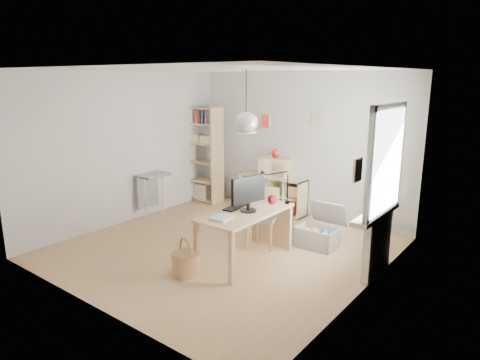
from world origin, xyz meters
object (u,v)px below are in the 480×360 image
Objects in this scene: storage_chest at (319,232)px; monitor at (248,192)px; cube_shelf at (272,196)px; desk at (246,217)px; chair at (263,213)px; drawer_chest at (276,167)px; tall_bookshelf at (203,151)px.

monitor is (-0.54, -1.15, 0.82)m from storage_chest.
desk is at bearing -65.39° from cube_shelf.
chair is 0.94m from storage_chest.
chair is 0.84m from monitor.
desk is at bearing -88.38° from drawer_chest.
monitor is (1.06, -2.22, 0.73)m from cube_shelf.
desk is at bearing -116.54° from storage_chest.
monitor reaches higher than cube_shelf.
tall_bookshelf is at bearing 155.88° from monitor.
cube_shelf is 2.56m from monitor.
drawer_chest is (-0.76, 1.54, 0.38)m from chair.
chair is (-0.16, 0.65, -0.14)m from desk.
monitor is at bearing -93.35° from chair.
cube_shelf is at bearing 98.68° from chair.
drawer_chest reaches higher than cube_shelf.
desk reaches higher than storage_chest.
cube_shelf reaches higher than storage_chest.
monitor is at bearing 25.23° from desk.
drawer_chest reaches higher than storage_chest.
drawer_chest is at bearing 112.84° from desk.
chair is at bearing 119.00° from monitor.
tall_bookshelf reaches higher than drawer_chest.
storage_chest is at bearing -14.00° from tall_bookshelf.
storage_chest is (1.59, -1.07, -0.08)m from cube_shelf.
chair is at bearing -84.76° from drawer_chest.
tall_bookshelf is at bearing 166.99° from drawer_chest.
storage_chest is at bearing -33.87° from cube_shelf.
cube_shelf is (-1.02, 2.23, -0.36)m from desk.
desk is 0.69m from chair.
drawer_chest is at bearing 96.43° from chair.
monitor is 0.91× the size of drawer_chest.
drawer_chest is (-1.49, 1.03, 0.69)m from storage_chest.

